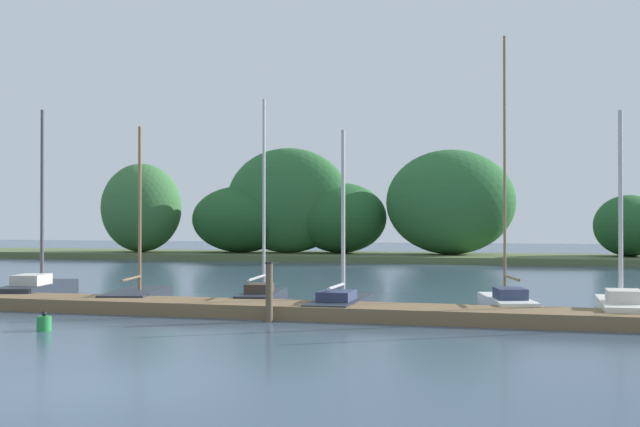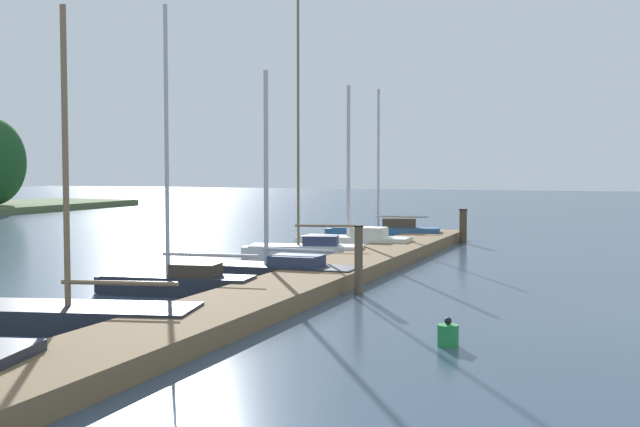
{
  "view_description": "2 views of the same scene",
  "coord_description": "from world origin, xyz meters",
  "px_view_note": "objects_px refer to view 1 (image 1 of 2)",
  "views": [
    {
      "loc": [
        6.54,
        -10.72,
        2.49
      ],
      "look_at": [
        0.77,
        10.22,
        2.7
      ],
      "focal_mm": 44.76,
      "sensor_mm": 36.0,
      "label": 1
    },
    {
      "loc": [
        -16.52,
        2.54,
        2.73
      ],
      "look_at": [
        3.46,
        10.03,
        1.51
      ],
      "focal_mm": 46.08,
      "sensor_mm": 36.0,
      "label": 2
    }
  ],
  "objects_px": {
    "sailboat_4": "(342,302)",
    "sailboat_6": "(622,305)",
    "sailboat_1": "(39,287)",
    "mooring_piling_1": "(269,292)",
    "channel_buoy_0": "(44,323)",
    "sailboat_2": "(139,294)",
    "sailboat_5": "(506,300)",
    "sailboat_3": "(263,294)"
  },
  "relations": [
    {
      "from": "sailboat_4",
      "to": "sailboat_6",
      "type": "bearing_deg",
      "value": -87.87
    },
    {
      "from": "sailboat_6",
      "to": "sailboat_1",
      "type": "bearing_deg",
      "value": 87.51
    },
    {
      "from": "sailboat_1",
      "to": "sailboat_6",
      "type": "height_order",
      "value": "sailboat_1"
    },
    {
      "from": "mooring_piling_1",
      "to": "channel_buoy_0",
      "type": "bearing_deg",
      "value": -147.15
    },
    {
      "from": "sailboat_2",
      "to": "sailboat_6",
      "type": "height_order",
      "value": "sailboat_2"
    },
    {
      "from": "sailboat_1",
      "to": "sailboat_2",
      "type": "xyz_separation_m",
      "value": [
        3.72,
        -0.37,
        -0.1
      ]
    },
    {
      "from": "sailboat_4",
      "to": "sailboat_6",
      "type": "height_order",
      "value": "sailboat_6"
    },
    {
      "from": "sailboat_1",
      "to": "sailboat_5",
      "type": "bearing_deg",
      "value": -103.14
    },
    {
      "from": "sailboat_1",
      "to": "channel_buoy_0",
      "type": "distance_m",
      "value": 7.99
    },
    {
      "from": "sailboat_2",
      "to": "sailboat_6",
      "type": "xyz_separation_m",
      "value": [
        13.77,
        -0.38,
        0.09
      ]
    },
    {
      "from": "sailboat_1",
      "to": "mooring_piling_1",
      "type": "distance_m",
      "value": 9.77
    },
    {
      "from": "sailboat_1",
      "to": "sailboat_5",
      "type": "relative_size",
      "value": 0.81
    },
    {
      "from": "mooring_piling_1",
      "to": "sailboat_1",
      "type": "bearing_deg",
      "value": 158.02
    },
    {
      "from": "sailboat_1",
      "to": "channel_buoy_0",
      "type": "height_order",
      "value": "sailboat_1"
    },
    {
      "from": "sailboat_1",
      "to": "sailboat_3",
      "type": "height_order",
      "value": "sailboat_3"
    },
    {
      "from": "sailboat_2",
      "to": "sailboat_6",
      "type": "distance_m",
      "value": 13.77
    },
    {
      "from": "sailboat_1",
      "to": "sailboat_4",
      "type": "relative_size",
      "value": 1.22
    },
    {
      "from": "sailboat_4",
      "to": "channel_buoy_0",
      "type": "distance_m",
      "value": 7.78
    },
    {
      "from": "sailboat_1",
      "to": "sailboat_6",
      "type": "distance_m",
      "value": 17.51
    },
    {
      "from": "sailboat_1",
      "to": "mooring_piling_1",
      "type": "relative_size",
      "value": 4.12
    },
    {
      "from": "mooring_piling_1",
      "to": "sailboat_2",
      "type": "bearing_deg",
      "value": 148.35
    },
    {
      "from": "sailboat_3",
      "to": "sailboat_4",
      "type": "distance_m",
      "value": 2.9
    },
    {
      "from": "sailboat_3",
      "to": "channel_buoy_0",
      "type": "relative_size",
      "value": 13.78
    },
    {
      "from": "sailboat_2",
      "to": "sailboat_6",
      "type": "bearing_deg",
      "value": -104.82
    },
    {
      "from": "sailboat_2",
      "to": "channel_buoy_0",
      "type": "distance_m",
      "value": 6.2
    },
    {
      "from": "sailboat_2",
      "to": "sailboat_6",
      "type": "relative_size",
      "value": 1.01
    },
    {
      "from": "sailboat_3",
      "to": "sailboat_5",
      "type": "bearing_deg",
      "value": -98.78
    },
    {
      "from": "sailboat_3",
      "to": "sailboat_4",
      "type": "height_order",
      "value": "sailboat_3"
    },
    {
      "from": "sailboat_2",
      "to": "channel_buoy_0",
      "type": "height_order",
      "value": "sailboat_2"
    },
    {
      "from": "sailboat_3",
      "to": "sailboat_6",
      "type": "xyz_separation_m",
      "value": [
        9.9,
        -0.74,
        0.02
      ]
    },
    {
      "from": "sailboat_2",
      "to": "sailboat_3",
      "type": "distance_m",
      "value": 3.89
    },
    {
      "from": "sailboat_2",
      "to": "channel_buoy_0",
      "type": "xyz_separation_m",
      "value": [
        0.92,
        -6.13,
        -0.09
      ]
    },
    {
      "from": "sailboat_1",
      "to": "channel_buoy_0",
      "type": "bearing_deg",
      "value": -156.89
    },
    {
      "from": "sailboat_6",
      "to": "mooring_piling_1",
      "type": "relative_size",
      "value": 3.6
    },
    {
      "from": "channel_buoy_0",
      "to": "sailboat_2",
      "type": "bearing_deg",
      "value": 98.55
    },
    {
      "from": "sailboat_2",
      "to": "sailboat_3",
      "type": "height_order",
      "value": "sailboat_3"
    },
    {
      "from": "sailboat_1",
      "to": "sailboat_4",
      "type": "bearing_deg",
      "value": -108.72
    },
    {
      "from": "sailboat_1",
      "to": "sailboat_2",
      "type": "distance_m",
      "value": 3.74
    },
    {
      "from": "channel_buoy_0",
      "to": "sailboat_5",
      "type": "bearing_deg",
      "value": 32.38
    },
    {
      "from": "sailboat_3",
      "to": "sailboat_6",
      "type": "bearing_deg",
      "value": -101.69
    },
    {
      "from": "sailboat_3",
      "to": "mooring_piling_1",
      "type": "bearing_deg",
      "value": -165.59
    },
    {
      "from": "sailboat_5",
      "to": "channel_buoy_0",
      "type": "relative_size",
      "value": 16.97
    }
  ]
}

